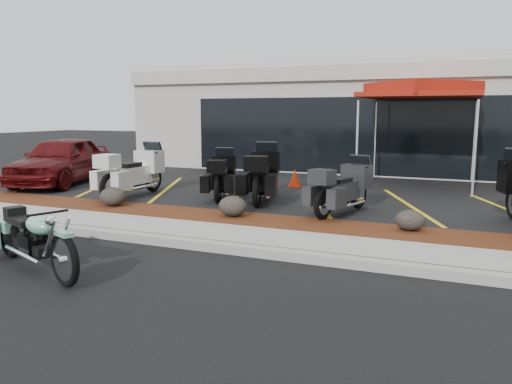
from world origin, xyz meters
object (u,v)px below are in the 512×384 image
at_px(touring_white, 153,167).
at_px(popup_canopy, 421,92).
at_px(traffic_cone, 295,178).
at_px(parked_car, 61,160).
at_px(hero_cruiser, 64,252).

bearing_deg(touring_white, popup_canopy, -56.45).
xyz_separation_m(traffic_cone, popup_canopy, (3.26, 1.60, 2.47)).
relative_size(touring_white, popup_canopy, 0.58).
bearing_deg(touring_white, parked_car, 88.09).
relative_size(hero_cruiser, parked_car, 0.66).
bearing_deg(traffic_cone, parked_car, -161.99).
bearing_deg(hero_cruiser, parked_car, 155.99).
bearing_deg(hero_cruiser, traffic_cone, 110.50).
bearing_deg(parked_car, touring_white, -20.54).
distance_m(parked_car, traffic_cone, 7.05).
bearing_deg(traffic_cone, hero_cruiser, -91.47).
bearing_deg(popup_canopy, hero_cruiser, -91.04).
bearing_deg(hero_cruiser, touring_white, 137.07).
bearing_deg(touring_white, hero_cruiser, -152.94).
xyz_separation_m(touring_white, parked_car, (-3.44, 0.23, 0.03)).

